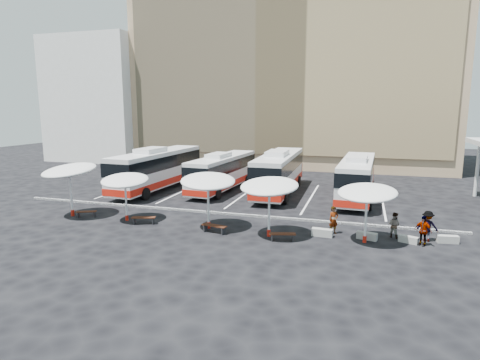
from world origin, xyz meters
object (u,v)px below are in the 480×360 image
(bus_1, at_px, (223,171))
(passenger_1, at_px, (394,225))
(sunshade_2, at_px, (208,181))
(passenger_3, at_px, (428,226))
(sunshade_0, at_px, (69,171))
(passenger_0, at_px, (334,220))
(wood_bench_1, at_px, (144,219))
(wood_bench_3, at_px, (282,235))
(wood_bench_0, at_px, (86,213))
(conc_bench_3, at_px, (448,239))
(passenger_2, at_px, (423,231))
(wood_bench_2, at_px, (214,227))
(sunshade_4, at_px, (367,193))
(conc_bench_2, at_px, (408,239))
(bus_0, at_px, (158,168))
(conc_bench_1, at_px, (367,236))
(bus_2, at_px, (279,171))
(bus_3, at_px, (357,176))
(conc_bench_0, at_px, (322,233))
(sunshade_3, at_px, (269,186))
(sunshade_1, at_px, (125,180))

(bus_1, height_order, passenger_1, bus_1)
(sunshade_2, bearing_deg, passenger_3, 5.97)
(sunshade_0, relative_size, passenger_0, 2.81)
(wood_bench_1, height_order, wood_bench_3, wood_bench_1)
(wood_bench_0, relative_size, wood_bench_1, 0.88)
(conc_bench_3, xyz_separation_m, passenger_1, (-2.97, 0.11, 0.57))
(sunshade_0, xyz_separation_m, passenger_2, (23.71, 0.60, -2.49))
(sunshade_2, bearing_deg, conc_bench_3, 5.61)
(wood_bench_2, bearing_deg, sunshade_0, 176.39)
(sunshade_2, distance_m, sunshade_4, 9.84)
(wood_bench_0, xyz_separation_m, conc_bench_2, (21.82, 0.79, -0.13))
(bus_0, height_order, sunshade_2, bus_0)
(conc_bench_1, relative_size, passenger_0, 0.67)
(wood_bench_0, relative_size, conc_bench_3, 1.23)
(wood_bench_3, distance_m, conc_bench_3, 9.70)
(conc_bench_2, bearing_deg, wood_bench_2, -172.38)
(bus_0, bearing_deg, bus_2, 12.13)
(bus_2, height_order, conc_bench_1, bus_2)
(bus_2, xyz_separation_m, wood_bench_1, (-6.76, -12.74, -1.70))
(wood_bench_0, bearing_deg, passenger_0, 4.11)
(wood_bench_1, bearing_deg, wood_bench_0, 175.93)
(bus_3, height_order, passenger_1, bus_3)
(sunshade_4, distance_m, passenger_0, 3.07)
(sunshade_4, bearing_deg, wood_bench_3, -165.81)
(sunshade_2, bearing_deg, conc_bench_0, 3.85)
(conc_bench_2, distance_m, passenger_3, 1.44)
(bus_1, bearing_deg, bus_0, -161.39)
(bus_2, distance_m, conc_bench_1, 14.18)
(wood_bench_3, bearing_deg, conc_bench_1, 20.33)
(sunshade_2, bearing_deg, passenger_0, 8.71)
(sunshade_4, distance_m, passenger_1, 3.15)
(sunshade_3, xyz_separation_m, wood_bench_2, (-3.46, -0.34, -2.76))
(bus_3, distance_m, passenger_2, 12.15)
(bus_2, distance_m, passenger_3, 15.72)
(bus_1, distance_m, wood_bench_1, 12.57)
(passenger_1, bearing_deg, bus_1, -7.68)
(passenger_0, xyz_separation_m, passenger_3, (5.43, 0.18, 0.05))
(wood_bench_1, xyz_separation_m, wood_bench_3, (9.77, -0.73, -0.01))
(bus_3, distance_m, wood_bench_1, 18.52)
(wood_bench_1, bearing_deg, bus_0, 113.74)
(bus_2, distance_m, sunshade_0, 17.92)
(wood_bench_3, bearing_deg, wood_bench_2, 175.89)
(wood_bench_2, bearing_deg, passenger_3, 9.85)
(bus_1, bearing_deg, sunshade_0, -117.38)
(bus_2, distance_m, conc_bench_2, 15.53)
(sunshade_0, height_order, wood_bench_3, sunshade_0)
(bus_1, bearing_deg, sunshade_1, -99.48)
(bus_2, distance_m, wood_bench_3, 13.91)
(bus_3, distance_m, sunshade_3, 13.42)
(sunshade_4, height_order, wood_bench_3, sunshade_4)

